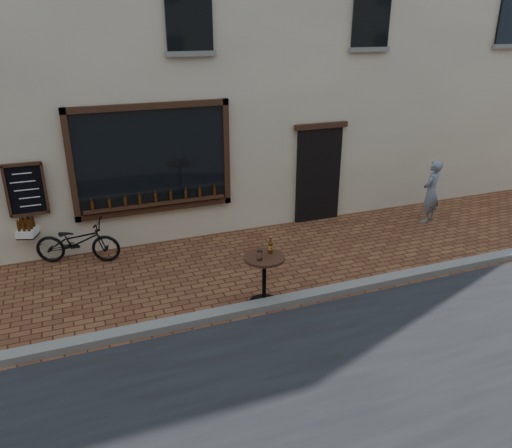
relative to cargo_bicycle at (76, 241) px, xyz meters
name	(u,v)px	position (x,y,z in m)	size (l,w,h in m)	color
ground	(310,305)	(3.56, -3.14, -0.44)	(90.00, 90.00, 0.00)	#572F1C
kerb	(305,297)	(3.56, -2.94, -0.38)	(90.00, 0.25, 0.12)	slate
cargo_bicycle	(76,241)	(0.00, 0.00, 0.00)	(1.95, 1.11, 0.92)	black
bistro_table	(264,270)	(2.86, -2.79, 0.19)	(0.69, 0.69, 1.18)	black
pedestrian	(431,191)	(7.89, -0.74, 0.30)	(0.54, 0.36, 1.48)	slate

